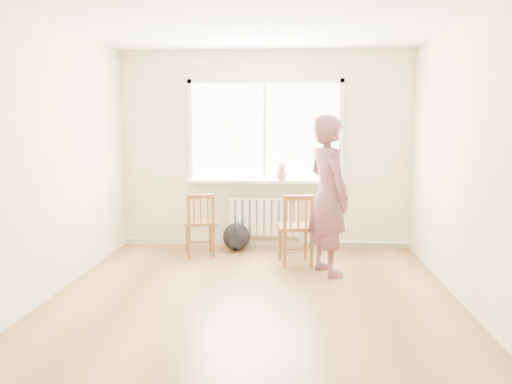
% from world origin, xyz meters
% --- Properties ---
extents(floor, '(4.50, 4.50, 0.00)m').
position_xyz_m(floor, '(0.00, 0.00, 0.00)').
color(floor, '#9B6D3F').
rests_on(floor, ground).
extents(ceiling, '(4.50, 4.50, 0.00)m').
position_xyz_m(ceiling, '(0.00, 0.00, 2.70)').
color(ceiling, white).
rests_on(ceiling, back_wall).
extents(back_wall, '(4.00, 0.01, 2.70)m').
position_xyz_m(back_wall, '(0.00, 2.25, 1.35)').
color(back_wall, beige).
rests_on(back_wall, ground).
extents(window, '(2.12, 0.05, 1.42)m').
position_xyz_m(window, '(0.00, 2.22, 1.66)').
color(window, white).
rests_on(window, back_wall).
extents(windowsill, '(2.15, 0.22, 0.04)m').
position_xyz_m(windowsill, '(0.00, 2.14, 0.93)').
color(windowsill, white).
rests_on(windowsill, back_wall).
extents(radiator, '(1.00, 0.12, 0.55)m').
position_xyz_m(radiator, '(0.00, 2.16, 0.44)').
color(radiator, white).
rests_on(radiator, back_wall).
extents(heating_pipe, '(1.40, 0.04, 0.04)m').
position_xyz_m(heating_pipe, '(1.25, 2.19, 0.08)').
color(heating_pipe, silver).
rests_on(heating_pipe, back_wall).
extents(baseboard, '(4.00, 0.03, 0.08)m').
position_xyz_m(baseboard, '(0.00, 2.23, 0.04)').
color(baseboard, beige).
rests_on(baseboard, ground).
extents(chair_left, '(0.50, 0.49, 0.83)m').
position_xyz_m(chair_left, '(-0.80, 1.62, 0.42)').
color(chair_left, brown).
rests_on(chair_left, floor).
extents(chair_right, '(0.50, 0.48, 0.87)m').
position_xyz_m(chair_right, '(0.43, 1.30, 0.44)').
color(chair_right, brown).
rests_on(chair_right, floor).
extents(person, '(0.68, 0.78, 1.81)m').
position_xyz_m(person, '(0.78, 0.98, 0.90)').
color(person, '#B53C60').
rests_on(person, floor).
extents(cat, '(0.20, 0.41, 0.27)m').
position_xyz_m(cat, '(0.23, 2.05, 1.06)').
color(cat, beige).
rests_on(cat, windowsill).
extents(backpack, '(0.39, 0.31, 0.37)m').
position_xyz_m(backpack, '(-0.37, 1.95, 0.19)').
color(backpack, black).
rests_on(backpack, floor).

